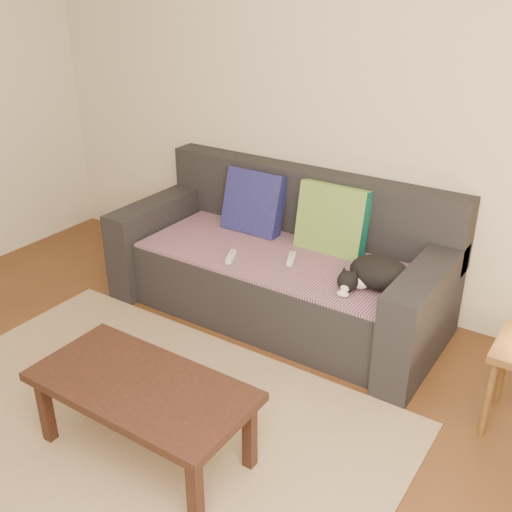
# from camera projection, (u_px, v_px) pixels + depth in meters

# --- Properties ---
(ground) EXTENTS (4.50, 4.50, 0.00)m
(ground) POSITION_uv_depth(u_px,v_px,m) (104.00, 454.00, 2.77)
(ground) COLOR brown
(ground) RESTS_ON ground
(back_wall) EXTENTS (4.50, 0.04, 2.60)m
(back_wall) POSITION_uv_depth(u_px,v_px,m) (320.00, 99.00, 3.71)
(back_wall) COLOR beige
(back_wall) RESTS_ON ground
(sofa) EXTENTS (2.10, 0.94, 0.87)m
(sofa) POSITION_uv_depth(u_px,v_px,m) (282.00, 267.00, 3.82)
(sofa) COLOR #232328
(sofa) RESTS_ON ground
(throw_blanket) EXTENTS (1.66, 0.74, 0.02)m
(throw_blanket) POSITION_uv_depth(u_px,v_px,m) (274.00, 255.00, 3.70)
(throw_blanket) COLOR #3D2445
(throw_blanket) RESTS_ON sofa
(cushion_navy) EXTENTS (0.41, 0.22, 0.43)m
(cushion_navy) POSITION_uv_depth(u_px,v_px,m) (254.00, 202.00, 3.97)
(cushion_navy) COLOR #0F1141
(cushion_navy) RESTS_ON throw_blanket
(cushion_green) EXTENTS (0.44, 0.19, 0.45)m
(cushion_green) POSITION_uv_depth(u_px,v_px,m) (332.00, 221.00, 3.68)
(cushion_green) COLOR #0D554C
(cushion_green) RESTS_ON throw_blanket
(cat) EXTENTS (0.42, 0.38, 0.18)m
(cat) POSITION_uv_depth(u_px,v_px,m) (377.00, 274.00, 3.26)
(cat) COLOR black
(cat) RESTS_ON throw_blanket
(wii_remote_a) EXTENTS (0.09, 0.15, 0.03)m
(wii_remote_a) POSITION_uv_depth(u_px,v_px,m) (231.00, 257.00, 3.62)
(wii_remote_a) COLOR white
(wii_remote_a) RESTS_ON throw_blanket
(wii_remote_b) EXTENTS (0.09, 0.15, 0.03)m
(wii_remote_b) POSITION_uv_depth(u_px,v_px,m) (291.00, 259.00, 3.59)
(wii_remote_b) COLOR white
(wii_remote_b) RESTS_ON throw_blanket
(rug) EXTENTS (2.50, 1.80, 0.01)m
(rug) POSITION_uv_depth(u_px,v_px,m) (127.00, 434.00, 2.88)
(rug) COLOR tan
(rug) RESTS_ON ground
(coffee_table) EXTENTS (1.00, 0.50, 0.40)m
(coffee_table) POSITION_uv_depth(u_px,v_px,m) (142.00, 392.00, 2.63)
(coffee_table) COLOR #321A13
(coffee_table) RESTS_ON rug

